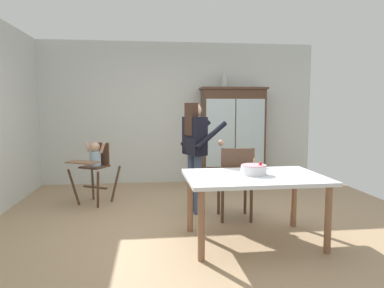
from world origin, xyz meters
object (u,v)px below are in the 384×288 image
Objects in this scene: china_cabinet at (233,135)px; ceramic_vase at (224,81)px; high_chair_with_toddler at (95,161)px; dining_chair_far_side at (236,179)px; adult_person at (195,144)px; birthday_cake at (254,170)px; dining_table at (254,183)px.

ceramic_vase is (-0.18, 0.00, 1.03)m from china_cabinet.
dining_chair_far_side is (1.93, -1.06, -0.10)m from high_chair_with_toddler.
birthday_cake is at bearing -179.02° from adult_person.
dining_chair_far_side is at bearing 92.28° from birthday_cake.
china_cabinet reaches higher than dining_chair_far_side.
ceramic_vase is at bearing -94.49° from dining_chair_far_side.
china_cabinet is 2.97m from birthday_cake.
high_chair_with_toddler is 2.63m from birthday_cake.
birthday_cake is 0.29× the size of dining_chair_far_side.
dining_chair_far_side is at bearing 91.71° from dining_table.
dining_chair_far_side is (-0.02, 0.72, -0.09)m from dining_table.
adult_person reaches higher than high_chair_with_toddler.
china_cabinet reaches higher than adult_person.
adult_person is at bearing -38.32° from dining_chair_far_side.
high_chair_with_toddler is at bearing -25.40° from dining_chair_far_side.
dining_table is at bearing -179.98° from adult_person.
birthday_cake reaches higher than dining_table.
china_cabinet is at bearing 81.11° from dining_table.
dining_table is (-0.46, -2.96, -0.28)m from china_cabinet.
high_chair_with_toddler reaches higher than birthday_cake.
high_chair_with_toddler is 2.64m from dining_table.
china_cabinet is 3.01m from dining_table.
ceramic_vase is 0.96× the size of birthday_cake.
high_chair_with_toddler reaches higher than dining_table.
adult_person is 1.29m from dining_table.
birthday_cake is at bearing 95.61° from dining_chair_far_side.
ceramic_vase is 2.67m from dining_chair_far_side.
ceramic_vase is at bearing -46.90° from adult_person.
dining_table is at bearing 95.04° from dining_chair_far_side.
china_cabinet is 2.33m from dining_chair_far_side.
ceramic_vase is 0.28× the size of dining_chair_far_side.
high_chair_with_toddler is 0.64× the size of dining_table.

